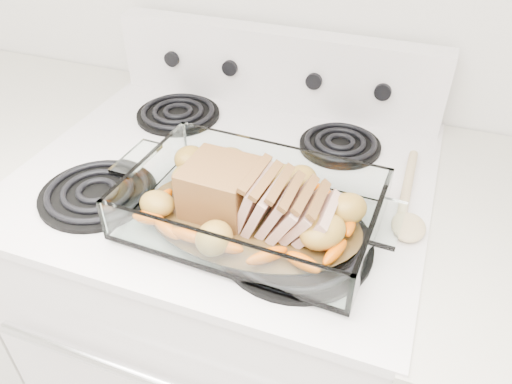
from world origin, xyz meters
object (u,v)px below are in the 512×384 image
(counter_left, at_px, (23,255))
(baking_dish, at_px, (252,212))
(electric_range, at_px, (234,316))
(pork_roast, at_px, (243,196))

(counter_left, height_order, baking_dish, baking_dish)
(counter_left, bearing_deg, baking_dish, -10.06)
(electric_range, relative_size, counter_left, 1.20)
(electric_range, bearing_deg, baking_dish, -52.82)
(pork_roast, bearing_deg, electric_range, 139.69)
(counter_left, relative_size, baking_dish, 2.29)
(electric_range, xyz_separation_m, pork_roast, (0.09, -0.14, 0.51))
(electric_range, xyz_separation_m, baking_dish, (0.10, -0.14, 0.48))
(electric_range, xyz_separation_m, counter_left, (-0.67, -0.00, -0.02))
(electric_range, distance_m, pork_roast, 0.54)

